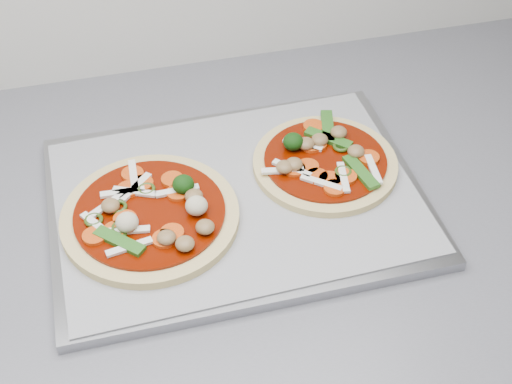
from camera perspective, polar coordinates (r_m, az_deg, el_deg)
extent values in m
cube|color=gray|center=(0.80, -1.56, -0.68)|extent=(0.41, 0.30, 0.01)
cube|color=gray|center=(0.79, -1.57, -0.28)|extent=(0.40, 0.30, 0.00)
cylinder|color=tan|center=(0.77, -8.45, -1.97)|extent=(0.23, 0.23, 0.01)
cylinder|color=#5E0F00|center=(0.77, -8.51, -1.61)|extent=(0.19, 0.19, 0.00)
cylinder|color=#DD501B|center=(0.74, -6.74, -3.27)|extent=(0.03, 0.03, 0.00)
torus|color=#2C4312|center=(0.78, -8.76, 0.21)|extent=(0.03, 0.03, 0.00)
cylinder|color=#DD501B|center=(0.75, -12.80, -3.45)|extent=(0.03, 0.03, 0.00)
cube|color=white|center=(0.73, -10.11, -4.36)|extent=(0.05, 0.02, 0.00)
ellipsoid|color=olive|center=(0.77, -4.99, -0.33)|extent=(0.03, 0.03, 0.01)
torus|color=#2C4312|center=(0.74, -11.05, -3.34)|extent=(0.03, 0.03, 0.00)
cylinder|color=#DD501B|center=(0.79, -10.18, 0.22)|extent=(0.04, 0.04, 0.00)
cube|color=white|center=(0.79, -9.59, 0.41)|extent=(0.04, 0.04, 0.00)
cylinder|color=#DD501B|center=(0.81, -9.85, 1.43)|extent=(0.03, 0.03, 0.00)
ellipsoid|color=olive|center=(0.77, -11.58, -1.07)|extent=(0.03, 0.03, 0.01)
ellipsoid|color=olive|center=(0.73, -7.18, -3.65)|extent=(0.02, 0.02, 0.01)
cylinder|color=#DD501B|center=(0.76, -10.44, -2.15)|extent=(0.03, 0.03, 0.00)
cube|color=white|center=(0.80, -9.78, 1.36)|extent=(0.01, 0.05, 0.00)
torus|color=#2C4312|center=(0.76, -12.86, -2.19)|extent=(0.02, 0.02, 0.00)
ellipsoid|color=#133D0F|center=(0.77, -5.84, 0.62)|extent=(0.03, 0.03, 0.02)
cube|color=white|center=(0.78, -9.72, 0.01)|extent=(0.05, 0.03, 0.00)
cube|color=#326C1C|center=(0.74, -10.88, -3.86)|extent=(0.05, 0.05, 0.00)
cube|color=white|center=(0.78, -11.69, -0.92)|extent=(0.04, 0.03, 0.00)
ellipsoid|color=olive|center=(0.73, -4.10, -2.81)|extent=(0.03, 0.03, 0.01)
ellipsoid|color=beige|center=(0.74, -10.28, -2.39)|extent=(0.03, 0.03, 0.02)
cube|color=white|center=(0.79, -10.63, -0.02)|extent=(0.05, 0.01, 0.00)
cylinder|color=#DD501B|center=(0.73, -7.36, -3.74)|extent=(0.03, 0.03, 0.00)
ellipsoid|color=beige|center=(0.75, -4.78, -1.10)|extent=(0.03, 0.03, 0.02)
torus|color=#2C4312|center=(0.75, -10.79, -2.84)|extent=(0.02, 0.02, 0.00)
cube|color=white|center=(0.74, -10.31, -3.04)|extent=(0.05, 0.02, 0.00)
cylinder|color=#DD501B|center=(0.79, -6.71, 1.00)|extent=(0.03, 0.03, 0.00)
cylinder|color=#DD501B|center=(0.79, -9.09, 0.68)|extent=(0.03, 0.03, 0.00)
torus|color=#2C4312|center=(0.77, -10.98, -1.18)|extent=(0.02, 0.02, 0.00)
cylinder|color=#DD501B|center=(0.78, -6.27, -0.06)|extent=(0.03, 0.03, 0.00)
ellipsoid|color=olive|center=(0.72, -5.71, -4.13)|extent=(0.03, 0.03, 0.01)
cube|color=white|center=(0.78, -6.33, 0.09)|extent=(0.05, 0.01, 0.00)
cylinder|color=#DD501B|center=(0.75, -11.23, -3.06)|extent=(0.03, 0.03, 0.00)
cube|color=white|center=(0.76, -12.61, -2.63)|extent=(0.03, 0.04, 0.00)
cylinder|color=tan|center=(0.83, 5.54, 2.27)|extent=(0.21, 0.21, 0.01)
cylinder|color=#5E0F00|center=(0.82, 5.57, 2.59)|extent=(0.18, 0.18, 0.00)
cube|color=white|center=(0.80, 7.00, 1.17)|extent=(0.02, 0.05, 0.00)
cylinder|color=#DD501B|center=(0.79, 5.94, 1.00)|extent=(0.03, 0.03, 0.00)
torus|color=#2C4312|center=(0.84, 6.82, 3.66)|extent=(0.03, 0.03, 0.00)
cylinder|color=#DD501B|center=(0.80, 3.10, 1.85)|extent=(0.03, 0.03, 0.00)
ellipsoid|color=olive|center=(0.80, 3.07, 2.24)|extent=(0.03, 0.03, 0.01)
cube|color=#326C1C|center=(0.85, 5.81, 4.28)|extent=(0.05, 0.05, 0.00)
cube|color=white|center=(0.80, 2.90, 1.89)|extent=(0.04, 0.04, 0.00)
ellipsoid|color=olive|center=(0.80, 2.31, 2.01)|extent=(0.03, 0.03, 0.01)
cylinder|color=#DD501B|center=(0.80, 4.88, 1.27)|extent=(0.03, 0.03, 0.00)
cube|color=white|center=(0.81, 9.37, 1.81)|extent=(0.01, 0.05, 0.00)
cylinder|color=#DD501B|center=(0.84, 4.42, 3.75)|extent=(0.03, 0.03, 0.00)
cylinder|color=#DD501B|center=(0.84, 4.85, 3.84)|extent=(0.03, 0.03, 0.00)
ellipsoid|color=olive|center=(0.83, 8.00, 3.24)|extent=(0.03, 0.03, 0.01)
ellipsoid|color=#133D0F|center=(0.83, 2.99, 4.04)|extent=(0.03, 0.03, 0.02)
ellipsoid|color=olive|center=(0.83, 4.01, 3.88)|extent=(0.03, 0.03, 0.01)
cube|color=#326C1C|center=(0.86, 5.74, 5.24)|extent=(0.03, 0.06, 0.00)
ellipsoid|color=olive|center=(0.85, 6.63, 4.77)|extent=(0.03, 0.03, 0.01)
cube|color=#326C1C|center=(0.81, 8.37, 1.62)|extent=(0.03, 0.06, 0.00)
cylinder|color=#DD501B|center=(0.80, 7.20, 1.25)|extent=(0.04, 0.04, 0.00)
cube|color=white|center=(0.80, 2.15, 1.72)|extent=(0.05, 0.02, 0.00)
cylinder|color=#DD501B|center=(0.83, 9.00, 2.74)|extent=(0.04, 0.04, 0.00)
cylinder|color=#DD501B|center=(0.86, 4.62, 5.27)|extent=(0.04, 0.04, 0.00)
cube|color=white|center=(0.84, 3.77, 3.84)|extent=(0.04, 0.03, 0.00)
cylinder|color=#DD501B|center=(0.81, 4.18, 2.05)|extent=(0.03, 0.03, 0.00)
cube|color=white|center=(0.79, 5.25, 0.73)|extent=(0.04, 0.04, 0.00)
cylinder|color=#DD501B|center=(0.79, 6.32, 0.33)|extent=(0.04, 0.04, 0.00)
ellipsoid|color=olive|center=(0.84, 5.12, 4.18)|extent=(0.03, 0.03, 0.01)
torus|color=#2C4312|center=(0.80, 7.00, 1.61)|extent=(0.03, 0.03, 0.00)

